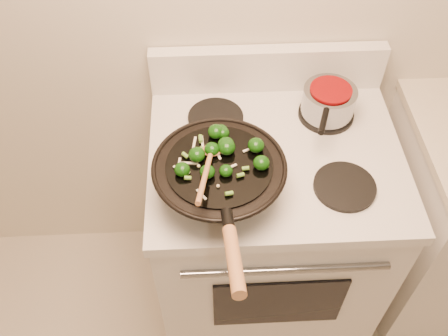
{
  "coord_description": "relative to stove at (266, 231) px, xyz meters",
  "views": [
    {
      "loc": [
        -0.28,
        0.16,
        2.06
      ],
      "look_at": [
        -0.24,
        1.03,
        1.02
      ],
      "focal_mm": 40.0,
      "sensor_mm": 36.0,
      "label": 1
    }
  ],
  "objects": [
    {
      "name": "stove",
      "position": [
        0.0,
        0.0,
        0.0
      ],
      "size": [
        0.78,
        0.67,
        1.08
      ],
      "color": "silver",
      "rests_on": "ground"
    },
    {
      "name": "wok",
      "position": [
        -0.18,
        -0.16,
        0.52
      ],
      "size": [
        0.37,
        0.61,
        0.21
      ],
      "color": "black",
      "rests_on": "stove"
    },
    {
      "name": "stirfry",
      "position": [
        -0.17,
        -0.12,
        0.59
      ],
      "size": [
        0.26,
        0.25,
        0.04
      ],
      "color": "#0E3908",
      "rests_on": "wok"
    },
    {
      "name": "wooden_spoon",
      "position": [
        -0.21,
        -0.18,
        0.6
      ],
      "size": [
        0.08,
        0.25,
        0.08
      ],
      "color": "#A66D41",
      "rests_on": "wok"
    },
    {
      "name": "saucepan",
      "position": [
        0.18,
        0.15,
        0.51
      ],
      "size": [
        0.17,
        0.26,
        0.1
      ],
      "color": "gray",
      "rests_on": "stove"
    }
  ]
}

